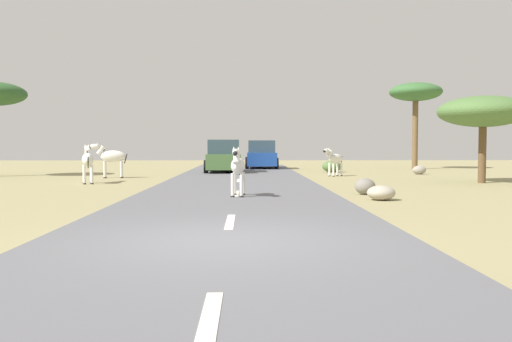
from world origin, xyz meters
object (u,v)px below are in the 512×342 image
at_px(zebra_2, 111,157).
at_px(rock_0, 365,186).
at_px(car_0, 261,155).
at_px(bush_1, 332,167).
at_px(car_1, 223,157).
at_px(tree_0, 483,112).
at_px(rock_3, 381,193).
at_px(rock_2, 419,170).
at_px(tree_1, 416,94).
at_px(zebra_3, 88,160).
at_px(zebra_1, 334,159).
at_px(zebra_0, 238,167).

distance_m(zebra_2, rock_0, 12.95).
bearing_deg(car_0, rock_0, -81.31).
bearing_deg(bush_1, car_1, -175.77).
xyz_separation_m(tree_0, rock_3, (-5.69, -6.64, -2.61)).
bearing_deg(rock_2, tree_0, -85.79).
distance_m(tree_1, rock_0, 19.23).
distance_m(tree_1, rock_3, 20.78).
bearing_deg(rock_0, rock_2, 64.94).
bearing_deg(rock_3, tree_0, 49.43).
bearing_deg(tree_1, car_0, 176.98).
distance_m(zebra_2, car_1, 6.76).
relative_size(zebra_3, car_0, 0.37).
bearing_deg(bush_1, car_0, 130.68).
height_order(zebra_1, rock_0, zebra_1).
bearing_deg(rock_2, tree_1, 74.75).
relative_size(rock_0, rock_3, 0.81).
height_order(tree_1, bush_1, tree_1).
height_order(car_1, bush_1, car_1).
bearing_deg(tree_1, zebra_3, -143.37).
xyz_separation_m(zebra_1, tree_1, (6.32, 7.75, 3.87)).
distance_m(zebra_3, rock_0, 11.02).
height_order(zebra_0, rock_3, zebra_0).
bearing_deg(rock_3, car_0, 97.98).
height_order(bush_1, rock_3, bush_1).
distance_m(zebra_2, tree_0, 16.06).
distance_m(zebra_1, rock_2, 4.99).
bearing_deg(tree_0, rock_0, -139.37).
relative_size(car_1, bush_1, 4.16).
height_order(car_0, tree_1, tree_1).
relative_size(tree_0, bush_1, 3.33).
distance_m(car_0, rock_3, 19.79).
height_order(zebra_2, rock_0, zebra_2).
height_order(tree_0, tree_1, tree_1).
xyz_separation_m(tree_1, rock_2, (-1.66, -6.08, -4.48)).
height_order(bush_1, rock_0, bush_1).
distance_m(car_1, bush_1, 6.02).
relative_size(zebra_2, car_1, 0.39).
bearing_deg(zebra_2, car_0, -45.88).
relative_size(zebra_1, tree_0, 0.40).
bearing_deg(zebra_1, rock_2, -113.57).
distance_m(zebra_1, rock_0, 9.66).
bearing_deg(car_1, zebra_2, -139.14).
bearing_deg(zebra_2, tree_0, -111.50).
height_order(zebra_0, tree_1, tree_1).
height_order(tree_0, bush_1, tree_0).
xyz_separation_m(zebra_2, zebra_3, (-0.04, -3.53, -0.04)).
distance_m(zebra_3, rock_3, 11.93).
bearing_deg(bush_1, tree_0, -61.46).
distance_m(car_0, car_1, 5.32).
xyz_separation_m(zebra_0, car_1, (-1.00, 14.09, -0.05)).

